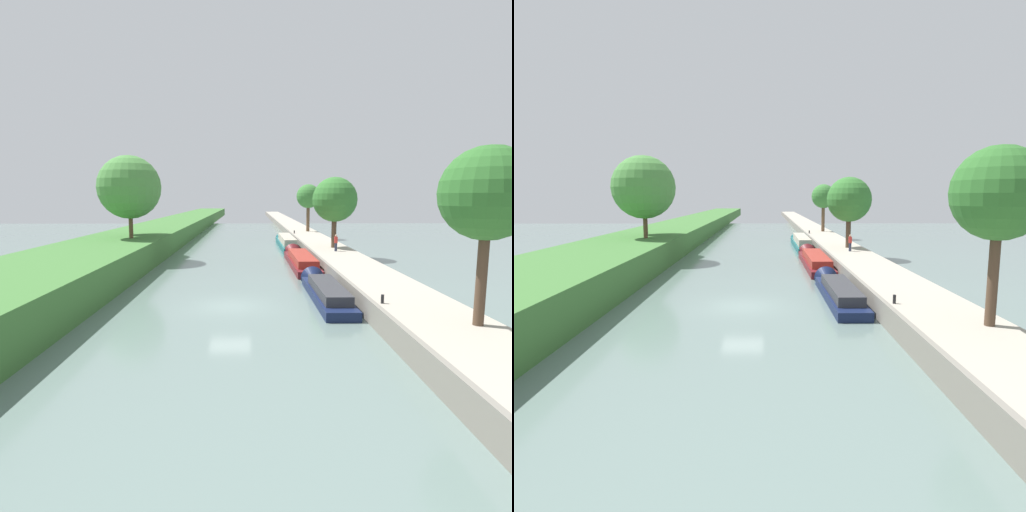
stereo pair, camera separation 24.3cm
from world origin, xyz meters
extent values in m
plane|color=slate|center=(0.00, 0.00, 0.00)|extent=(160.00, 160.00, 0.00)
cube|color=#3D7033|center=(-12.07, 0.00, 1.19)|extent=(8.91, 260.00, 2.39)
cube|color=#A89E8E|center=(9.78, 0.00, 0.59)|extent=(4.34, 260.00, 1.19)
cube|color=gray|center=(7.49, 0.00, 0.62)|extent=(0.25, 260.00, 1.24)
cube|color=#141E42|center=(6.12, 1.36, 0.28)|extent=(1.90, 9.95, 0.55)
cube|color=#333338|center=(6.12, 0.86, 0.84)|extent=(1.55, 6.97, 0.59)
cone|color=#141E42|center=(6.12, 6.90, 0.28)|extent=(1.80, 1.14, 1.80)
cube|color=maroon|center=(6.13, 14.48, 0.30)|extent=(2.15, 12.91, 0.60)
cube|color=maroon|center=(6.13, 13.83, 0.93)|extent=(1.76, 9.03, 0.65)
cone|color=maroon|center=(6.13, 21.58, 0.30)|extent=(2.04, 1.29, 2.04)
cube|color=#195B60|center=(6.06, 29.41, 0.35)|extent=(1.84, 14.70, 0.71)
cube|color=#B2A893|center=(6.06, 28.68, 1.14)|extent=(1.51, 10.29, 0.87)
cone|color=#195B60|center=(6.06, 37.31, 0.35)|extent=(1.74, 1.10, 1.74)
cylinder|color=#4C3828|center=(10.79, -7.80, 3.41)|extent=(0.43, 0.43, 4.44)
sphere|color=#2D6628|center=(10.79, -7.80, 6.68)|extent=(3.84, 3.84, 3.84)
cylinder|color=#4C3828|center=(10.21, 19.57, 3.09)|extent=(0.52, 0.52, 3.80)
sphere|color=#33702D|center=(10.21, 19.57, 6.28)|extent=(4.70, 4.70, 4.70)
cylinder|color=brown|center=(10.46, 40.94, 3.42)|extent=(0.52, 0.52, 4.45)
sphere|color=#387533|center=(10.46, 40.94, 6.66)|extent=(3.70, 3.70, 3.70)
cylinder|color=brown|center=(-10.79, 17.92, 4.08)|extent=(0.41, 0.41, 3.38)
sphere|color=#47843D|center=(-10.79, 17.92, 7.50)|extent=(6.31, 6.31, 6.31)
cylinder|color=brown|center=(-12.02, 22.52, 4.38)|extent=(0.38, 0.38, 3.98)
sphere|color=#3D7F38|center=(-12.02, 22.52, 7.60)|extent=(4.47, 4.47, 4.47)
cylinder|color=#282D42|center=(9.82, 16.51, 1.60)|extent=(0.26, 0.26, 0.82)
cylinder|color=#B22D28|center=(9.82, 16.51, 2.32)|extent=(0.34, 0.34, 0.62)
sphere|color=tan|center=(9.82, 16.51, 2.74)|extent=(0.22, 0.22, 0.22)
cylinder|color=black|center=(7.91, -4.12, 1.41)|extent=(0.16, 0.16, 0.45)
cylinder|color=black|center=(7.91, 37.04, 1.41)|extent=(0.16, 0.16, 0.45)
camera|label=1|loc=(1.14, -24.68, 6.53)|focal=29.39mm
camera|label=2|loc=(1.38, -24.68, 6.53)|focal=29.39mm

